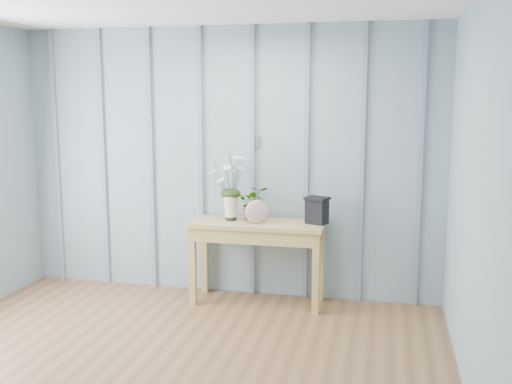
% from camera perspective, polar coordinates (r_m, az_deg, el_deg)
% --- Properties ---
extents(room_shell, '(4.00, 4.50, 2.50)m').
position_cam_1_polar(room_shell, '(4.31, -7.62, 10.63)').
color(room_shell, '#889FA9').
rests_on(room_shell, ground).
extents(sideboard, '(1.20, 0.45, 0.75)m').
position_cam_1_polar(sideboard, '(5.39, 0.12, -4.06)').
color(sideboard, '#AD944B').
rests_on(sideboard, ground).
extents(daisy_vase, '(0.45, 0.34, 0.64)m').
position_cam_1_polar(daisy_vase, '(5.38, -2.44, 1.47)').
color(daisy_vase, black).
rests_on(daisy_vase, sideboard).
extents(spider_plant, '(0.33, 0.30, 0.32)m').
position_cam_1_polar(spider_plant, '(5.42, -0.15, -1.04)').
color(spider_plant, '#1D340F').
rests_on(spider_plant, sideboard).
extents(felt_disc_vessel, '(0.22, 0.16, 0.21)m').
position_cam_1_polar(felt_disc_vessel, '(5.28, 0.08, -1.89)').
color(felt_disc_vessel, '#9C5F67').
rests_on(felt_disc_vessel, sideboard).
extents(carved_box, '(0.24, 0.22, 0.24)m').
position_cam_1_polar(carved_box, '(5.30, 5.83, -1.72)').
color(carved_box, black).
rests_on(carved_box, sideboard).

